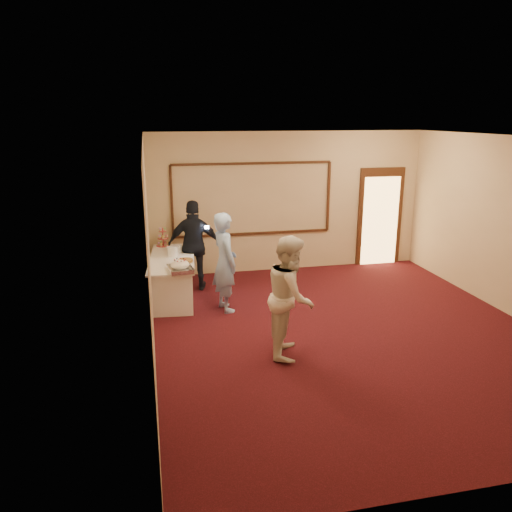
{
  "coord_description": "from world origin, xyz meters",
  "views": [
    {
      "loc": [
        -2.97,
        -6.81,
        3.32
      ],
      "look_at": [
        -1.34,
        0.67,
        1.15
      ],
      "focal_mm": 35.0,
      "sensor_mm": 36.0,
      "label": 1
    }
  ],
  "objects_px": {
    "buffet_table": "(173,277)",
    "man": "(225,262)",
    "guest": "(195,246)",
    "plate_stack_b": "(178,248)",
    "tart": "(186,261)",
    "woman": "(291,296)",
    "pavlova_tray": "(180,266)",
    "cupcake_stand": "(163,239)",
    "plate_stack_a": "(172,251)"
  },
  "relations": [
    {
      "from": "cupcake_stand",
      "to": "woman",
      "type": "bearing_deg",
      "value": -65.66
    },
    {
      "from": "man",
      "to": "woman",
      "type": "relative_size",
      "value": 1.0
    },
    {
      "from": "plate_stack_a",
      "to": "guest",
      "type": "xyz_separation_m",
      "value": [
        0.44,
        0.22,
        0.03
      ]
    },
    {
      "from": "woman",
      "to": "guest",
      "type": "distance_m",
      "value": 3.22
    },
    {
      "from": "tart",
      "to": "buffet_table",
      "type": "bearing_deg",
      "value": 120.78
    },
    {
      "from": "man",
      "to": "woman",
      "type": "height_order",
      "value": "man"
    },
    {
      "from": "buffet_table",
      "to": "man",
      "type": "xyz_separation_m",
      "value": [
        0.86,
        -0.84,
        0.48
      ]
    },
    {
      "from": "cupcake_stand",
      "to": "guest",
      "type": "height_order",
      "value": "guest"
    },
    {
      "from": "woman",
      "to": "guest",
      "type": "relative_size",
      "value": 0.98
    },
    {
      "from": "plate_stack_b",
      "to": "guest",
      "type": "distance_m",
      "value": 0.32
    },
    {
      "from": "pavlova_tray",
      "to": "cupcake_stand",
      "type": "xyz_separation_m",
      "value": [
        -0.22,
        1.79,
        0.06
      ]
    },
    {
      "from": "tart",
      "to": "woman",
      "type": "distance_m",
      "value": 2.65
    },
    {
      "from": "buffet_table",
      "to": "plate_stack_b",
      "type": "bearing_deg",
      "value": 71.04
    },
    {
      "from": "plate_stack_b",
      "to": "plate_stack_a",
      "type": "bearing_deg",
      "value": -114.48
    },
    {
      "from": "buffet_table",
      "to": "plate_stack_a",
      "type": "distance_m",
      "value": 0.49
    },
    {
      "from": "cupcake_stand",
      "to": "woman",
      "type": "height_order",
      "value": "woman"
    },
    {
      "from": "tart",
      "to": "guest",
      "type": "relative_size",
      "value": 0.17
    },
    {
      "from": "man",
      "to": "woman",
      "type": "xyz_separation_m",
      "value": [
        0.65,
        -1.85,
        -0.0
      ]
    },
    {
      "from": "tart",
      "to": "man",
      "type": "bearing_deg",
      "value": -36.04
    },
    {
      "from": "tart",
      "to": "woman",
      "type": "relative_size",
      "value": 0.18
    },
    {
      "from": "buffet_table",
      "to": "tart",
      "type": "xyz_separation_m",
      "value": [
        0.22,
        -0.37,
        0.41
      ]
    },
    {
      "from": "cupcake_stand",
      "to": "tart",
      "type": "bearing_deg",
      "value": -75.15
    },
    {
      "from": "cupcake_stand",
      "to": "man",
      "type": "height_order",
      "value": "man"
    },
    {
      "from": "plate_stack_a",
      "to": "woman",
      "type": "xyz_separation_m",
      "value": [
        1.49,
        -2.82,
        0.01
      ]
    },
    {
      "from": "pavlova_tray",
      "to": "plate_stack_a",
      "type": "height_order",
      "value": "pavlova_tray"
    },
    {
      "from": "woman",
      "to": "cupcake_stand",
      "type": "bearing_deg",
      "value": 42.93
    },
    {
      "from": "tart",
      "to": "guest",
      "type": "bearing_deg",
      "value": 72.19
    },
    {
      "from": "plate_stack_b",
      "to": "guest",
      "type": "height_order",
      "value": "guest"
    },
    {
      "from": "man",
      "to": "woman",
      "type": "distance_m",
      "value": 1.96
    },
    {
      "from": "buffet_table",
      "to": "man",
      "type": "bearing_deg",
      "value": -44.18
    },
    {
      "from": "man",
      "to": "guest",
      "type": "xyz_separation_m",
      "value": [
        -0.41,
        1.2,
        0.01
      ]
    },
    {
      "from": "pavlova_tray",
      "to": "plate_stack_a",
      "type": "bearing_deg",
      "value": 94.4
    },
    {
      "from": "buffet_table",
      "to": "plate_stack_a",
      "type": "height_order",
      "value": "plate_stack_a"
    },
    {
      "from": "pavlova_tray",
      "to": "buffet_table",
      "type": "bearing_deg",
      "value": 96.21
    },
    {
      "from": "plate_stack_b",
      "to": "pavlova_tray",
      "type": "bearing_deg",
      "value": -92.03
    },
    {
      "from": "buffet_table",
      "to": "pavlova_tray",
      "type": "relative_size",
      "value": 3.79
    },
    {
      "from": "plate_stack_b",
      "to": "tart",
      "type": "bearing_deg",
      "value": -83.92
    },
    {
      "from": "plate_stack_a",
      "to": "plate_stack_b",
      "type": "distance_m",
      "value": 0.29
    },
    {
      "from": "guest",
      "to": "plate_stack_b",
      "type": "bearing_deg",
      "value": 5.12
    },
    {
      "from": "woman",
      "to": "man",
      "type": "bearing_deg",
      "value": 37.92
    },
    {
      "from": "buffet_table",
      "to": "guest",
      "type": "xyz_separation_m",
      "value": [
        0.46,
        0.36,
        0.5
      ]
    },
    {
      "from": "plate_stack_b",
      "to": "tart",
      "type": "height_order",
      "value": "plate_stack_b"
    },
    {
      "from": "plate_stack_a",
      "to": "woman",
      "type": "bearing_deg",
      "value": -62.11
    },
    {
      "from": "pavlova_tray",
      "to": "cupcake_stand",
      "type": "relative_size",
      "value": 1.39
    },
    {
      "from": "plate_stack_b",
      "to": "woman",
      "type": "height_order",
      "value": "woman"
    },
    {
      "from": "man",
      "to": "guest",
      "type": "height_order",
      "value": "guest"
    },
    {
      "from": "guest",
      "to": "buffet_table",
      "type": "bearing_deg",
      "value": 51.08
    },
    {
      "from": "pavlova_tray",
      "to": "plate_stack_b",
      "type": "distance_m",
      "value": 1.27
    },
    {
      "from": "plate_stack_a",
      "to": "cupcake_stand",
      "type": "bearing_deg",
      "value": 100.02
    },
    {
      "from": "woman",
      "to": "pavlova_tray",
      "type": "bearing_deg",
      "value": 56.44
    }
  ]
}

